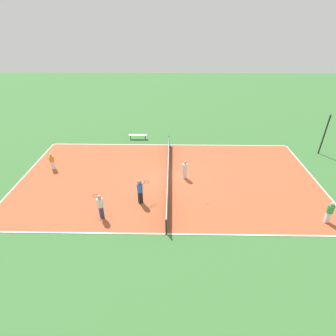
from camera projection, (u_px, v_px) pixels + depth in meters
name	position (u px, v px, depth m)	size (l,w,h in m)	color
ground_plane	(168.00, 178.00, 19.58)	(80.00, 80.00, 0.00)	#3D7538
court_surface	(168.00, 178.00, 19.58)	(11.61, 21.91, 0.02)	#B75633
tennis_net	(168.00, 173.00, 19.33)	(11.41, 0.10, 0.95)	black
bench	(138.00, 135.00, 25.49)	(0.36, 1.74, 0.45)	silver
player_far_white	(185.00, 169.00, 19.17)	(0.46, 0.46, 1.43)	white
player_near_white	(100.00, 205.00, 15.34)	(0.93, 0.84, 1.66)	navy
player_center_orange	(52.00, 161.00, 20.34)	(0.44, 0.44, 1.35)	white
player_near_blue	(140.00, 190.00, 16.55)	(0.91, 0.87, 1.73)	black
player_far_green	(330.00, 211.00, 15.08)	(0.37, 0.37, 1.42)	white
tennis_ball_left_sideline	(208.00, 203.00, 16.98)	(0.07, 0.07, 0.07)	#CCE033
tennis_ball_near_net	(159.00, 152.00, 23.13)	(0.07, 0.07, 0.07)	#CCE033
fence_post_back_left	(324.00, 135.00, 22.18)	(0.12, 0.12, 3.53)	black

